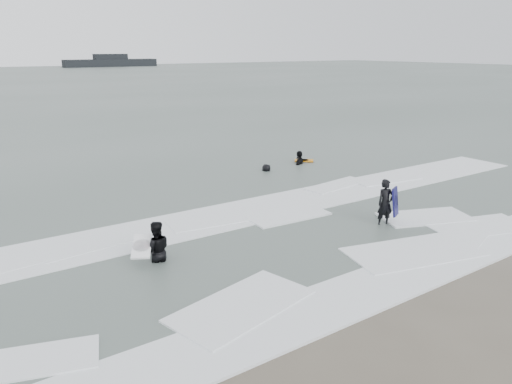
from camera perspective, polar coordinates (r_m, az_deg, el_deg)
ground at (r=13.50m, az=12.20°, el=-9.43°), size 320.00×320.00×0.00m
surfer_centre at (r=17.27m, az=14.38°, el=-3.79°), size 0.67×0.52×1.63m
surfer_wading at (r=14.34m, az=-11.27°, el=-7.79°), size 0.99×0.86×1.74m
surfer_right_near at (r=25.54m, az=4.98°, el=3.13°), size 1.17×0.98×1.87m
surfer_right_far at (r=23.95m, az=1.20°, el=2.31°), size 0.81×0.58×1.53m
surf_foam at (r=16.01m, az=2.63°, el=-4.72°), size 30.03×9.06×0.09m
bodyboards at (r=18.70m, az=3.94°, el=-0.16°), size 12.72×9.76×1.25m
vessel_horizon at (r=161.77m, az=-16.26°, el=14.06°), size 27.57×4.92×3.74m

